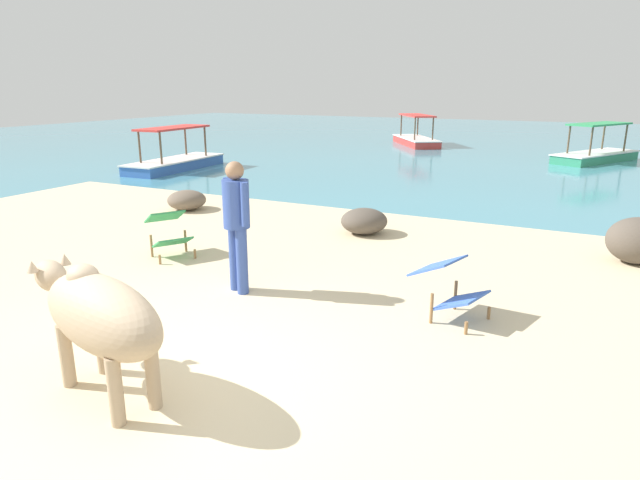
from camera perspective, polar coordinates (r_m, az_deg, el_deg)
sand_beach at (r=5.06m, az=-14.88°, el=-14.31°), size 18.00×14.00×0.04m
water_surface at (r=25.51m, az=19.99°, el=9.20°), size 60.00×36.00×0.03m
cow at (r=4.75m, az=-22.01°, el=-7.13°), size 1.95×0.96×1.09m
deck_chair_near at (r=6.15m, az=13.30°, el=-4.52°), size 0.88×0.72×0.68m
deck_chair_far at (r=8.49m, az=-15.47°, el=0.97°), size 0.93×0.86×0.68m
person_standing at (r=6.66m, az=-8.68°, el=2.36°), size 0.47×0.32×1.62m
shore_rock_large at (r=9.04m, az=30.27°, el=-0.07°), size 0.93×0.79×0.68m
shore_rock_medium at (r=11.63m, az=-13.70°, el=4.07°), size 0.97×0.98×0.40m
shore_rock_small at (r=9.47m, az=4.61°, el=1.98°), size 1.09×1.08×0.44m
boat_blue at (r=17.60m, az=-14.85°, el=8.01°), size 1.34×3.73×1.29m
boat_red at (r=24.56m, az=9.95°, el=10.36°), size 2.99×3.70×1.29m
boat_green at (r=20.99m, az=26.76°, el=8.04°), size 2.76×3.78×1.29m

